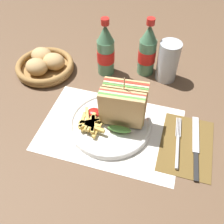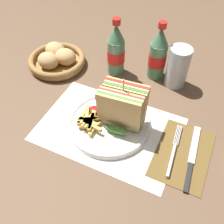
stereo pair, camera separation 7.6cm
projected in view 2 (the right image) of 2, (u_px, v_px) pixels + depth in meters
ground_plane at (112, 130)px, 0.76m from camera, size 4.00×4.00×0.00m
placemat at (109, 130)px, 0.76m from camera, size 0.40×0.27×0.00m
plate_main at (109, 123)px, 0.77m from camera, size 0.24×0.24×0.02m
club_sandwich at (122, 107)px, 0.72m from camera, size 0.13×0.10×0.16m
fries_pile at (90, 121)px, 0.75m from camera, size 0.08×0.09×0.02m
ketchup_blob at (95, 110)px, 0.78m from camera, size 0.04×0.03×0.01m
napkin at (183, 154)px, 0.71m from camera, size 0.14×0.21×0.00m
fork at (173, 154)px, 0.70m from camera, size 0.03×0.18×0.01m
knife at (192, 157)px, 0.70m from camera, size 0.03×0.21×0.00m
coke_bottle_near at (116, 51)px, 0.88m from camera, size 0.06×0.06×0.21m
coke_bottle_far at (158, 55)px, 0.87m from camera, size 0.06×0.06×0.21m
glass_near at (177, 70)px, 0.86m from camera, size 0.07×0.07×0.14m
bread_basket at (57, 60)px, 0.95m from camera, size 0.20×0.20×0.07m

